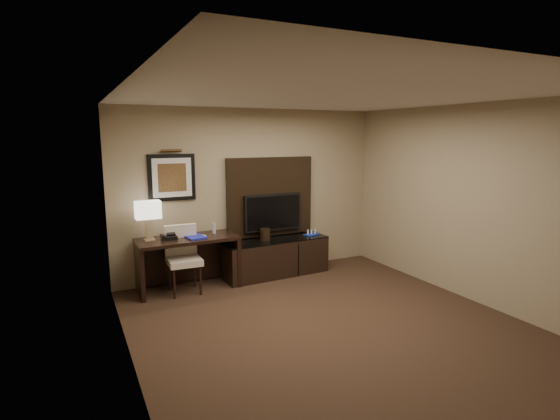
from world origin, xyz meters
TOP-DOWN VIEW (x-y plane):
  - floor at (0.00, 0.00)m, footprint 4.50×5.00m
  - ceiling at (0.00, 0.00)m, footprint 4.50×5.00m
  - wall_back at (0.00, 2.50)m, footprint 4.50×0.01m
  - wall_front at (0.00, -2.50)m, footprint 4.50×0.01m
  - wall_left at (-2.25, 0.00)m, footprint 0.01×5.00m
  - wall_right at (2.25, 0.00)m, footprint 0.01×5.00m
  - desk at (-1.18, 2.15)m, footprint 1.48×0.66m
  - credenza at (0.27, 2.15)m, footprint 1.77×0.58m
  - tv_wall_panel at (0.30, 2.44)m, footprint 1.50×0.12m
  - tv at (0.30, 2.34)m, footprint 1.00×0.08m
  - artwork at (-1.30, 2.48)m, footprint 0.70×0.04m
  - picture_light at (-1.30, 2.44)m, footprint 0.04×0.04m
  - desk_chair at (-1.27, 2.01)m, footprint 0.48×0.55m
  - table_lamp at (-1.71, 2.22)m, footprint 0.36×0.24m
  - desk_phone at (-1.44, 2.16)m, footprint 0.21×0.19m
  - blue_folder at (-1.08, 2.11)m, footprint 0.30×0.38m
  - book at (-1.08, 2.11)m, footprint 0.15×0.07m
  - water_bottle at (-0.74, 2.24)m, footprint 0.06×0.06m
  - ice_bucket at (0.09, 2.18)m, footprint 0.20×0.20m
  - minibar_tray at (0.95, 2.17)m, footprint 0.28×0.21m

SIDE VIEW (x-z plane):
  - floor at x=0.00m, z-range -0.01..0.00m
  - credenza at x=0.27m, z-range 0.00..0.60m
  - desk at x=-1.18m, z-range 0.00..0.79m
  - desk_chair at x=-1.27m, z-range 0.00..0.97m
  - minibar_tray at x=0.95m, z-range 0.60..0.69m
  - ice_bucket at x=0.09m, z-range 0.60..0.79m
  - blue_folder at x=-1.08m, z-range 0.79..0.81m
  - desk_phone at x=-1.44m, z-range 0.79..0.89m
  - water_bottle at x=-0.74m, z-range 0.79..0.95m
  - book at x=-1.08m, z-range 0.79..0.99m
  - tv at x=0.30m, z-range 0.72..1.32m
  - table_lamp at x=-1.71m, z-range 0.79..1.33m
  - tv_wall_panel at x=0.30m, z-range 0.62..1.92m
  - wall_back at x=0.00m, z-range 0.00..2.70m
  - wall_front at x=0.00m, z-range 0.00..2.70m
  - wall_left at x=-2.25m, z-range 0.00..2.70m
  - wall_right at x=2.25m, z-range 0.00..2.70m
  - artwork at x=-1.30m, z-range 1.30..2.00m
  - picture_light at x=-1.30m, z-range 1.90..2.20m
  - ceiling at x=0.00m, z-range 2.70..2.71m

